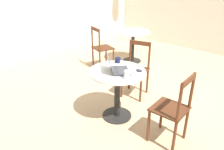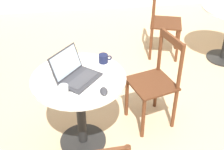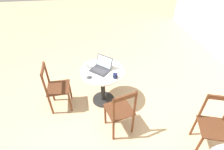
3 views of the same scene
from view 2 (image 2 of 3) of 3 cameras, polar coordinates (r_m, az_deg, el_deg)
ground_plane at (r=3.07m, az=7.01°, el=-11.35°), size 16.00×16.00×0.00m
cafe_table_near at (r=2.65m, az=-5.92°, el=-3.58°), size 0.78×0.78×0.74m
chair_near_right at (r=2.97m, az=8.00°, el=-1.37°), size 0.49×0.49×0.93m
chair_mid_left at (r=4.14m, az=9.25°, el=9.42°), size 0.49×0.49×0.93m
laptop at (r=2.51m, az=-6.64°, el=0.23°), size 0.43×0.43×0.22m
mouse at (r=2.36m, az=-1.51°, el=-2.96°), size 0.06×0.10×0.03m
mug at (r=2.70m, az=-1.55°, el=3.04°), size 0.12×0.08×0.08m
drinking_glass at (r=2.31m, az=-8.77°, el=-3.10°), size 0.07×0.07×0.11m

